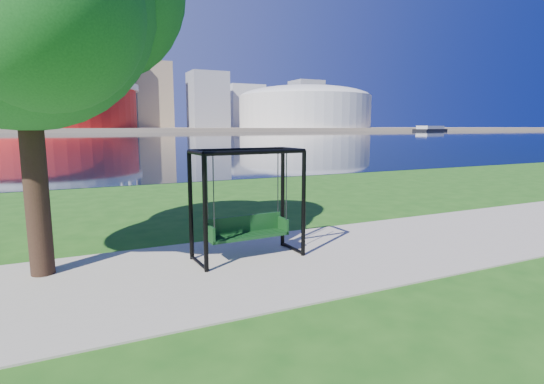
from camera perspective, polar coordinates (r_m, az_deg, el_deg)
ground at (r=8.79m, az=-0.07°, el=-8.44°), size 900.00×900.00×0.00m
path at (r=8.36m, az=1.41°, el=-9.26°), size 120.00×4.00×0.03m
river at (r=109.68m, az=-23.71°, el=6.67°), size 900.00×180.00×0.02m
far_bank at (r=313.62m, az=-25.00°, el=7.66°), size 900.00×228.00×2.00m
stadium at (r=242.95m, az=-27.40°, el=10.54°), size 83.00×83.00×32.00m
arena at (r=279.71m, az=4.40°, el=11.45°), size 84.00×84.00×26.56m
skyline at (r=328.67m, az=-26.20°, el=13.70°), size 392.00×66.00×96.50m
swing at (r=8.33m, az=-3.34°, el=-1.94°), size 2.17×1.03×2.18m
barge at (r=275.85m, az=20.54°, el=7.97°), size 33.04×20.07×3.22m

